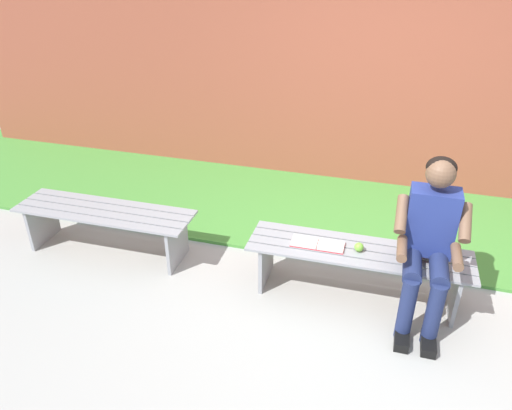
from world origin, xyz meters
The scene contains 8 objects.
ground_plane centered at (1.11, 1.00, -0.02)m, with size 10.00×7.00×0.04m, color #9E9E99.
grass_strip centered at (1.11, -1.37, 0.01)m, with size 9.00×2.00×0.03m, color #478C38.
brick_wall centered at (0.50, -2.22, 1.35)m, with size 9.50×0.24×2.70m, color #9E4C38.
bench_near centered at (0.00, 0.00, 0.33)m, with size 1.70×0.46×0.43m.
bench_far centered at (2.22, 0.00, 0.33)m, with size 1.61×0.46×0.43m.
person_seated centered at (-0.47, 0.10, 0.68)m, with size 0.50×0.69×1.24m.
apple centered at (0.00, 0.02, 0.47)m, with size 0.07×0.07×0.07m, color #72B738.
book_open centered at (0.31, 0.02, 0.44)m, with size 0.41×0.16×0.02m.
Camera 1 is at (-0.10, 3.14, 2.49)m, focal length 33.61 mm.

